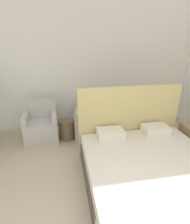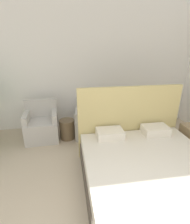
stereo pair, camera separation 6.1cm
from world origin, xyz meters
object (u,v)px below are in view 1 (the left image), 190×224
at_px(bed, 151,172).
at_px(armchair_near_window_right, 91,124).
at_px(armchair_near_window_left, 42,128).
at_px(side_table, 67,129).

relative_size(bed, armchair_near_window_right, 2.41).
xyz_separation_m(armchair_near_window_left, side_table, (0.54, -0.03, -0.07)).
distance_m(armchair_near_window_left, side_table, 0.54).
bearing_deg(side_table, armchair_near_window_left, 176.59).
bearing_deg(side_table, bed, -55.77).
xyz_separation_m(bed, armchair_near_window_left, (-1.67, 1.70, 0.01)).
relative_size(bed, armchair_near_window_left, 2.41).
height_order(armchair_near_window_left, side_table, armchair_near_window_left).
bearing_deg(armchair_near_window_right, side_table, -169.34).
relative_size(armchair_near_window_left, armchair_near_window_right, 1.00).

